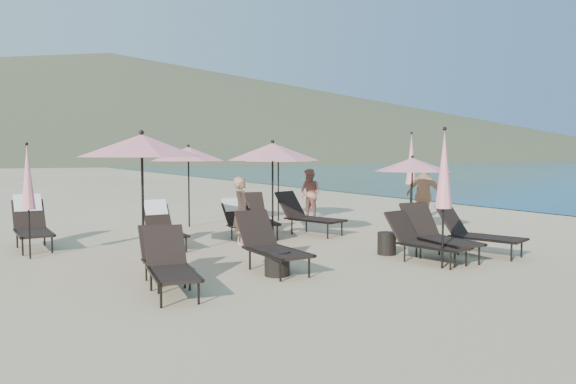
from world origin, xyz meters
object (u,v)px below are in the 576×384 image
umbrella_open_4 (278,155)px  side_table_0 (277,263)px  lounger_9 (243,220)px  umbrella_open_0 (142,146)px  lounger_7 (163,225)px  beachgoer_c (424,195)px  umbrella_open_2 (412,165)px  umbrella_closed_0 (444,170)px  umbrella_closed_1 (411,160)px  umbrella_closed_2 (28,178)px  umbrella_open_1 (273,152)px  beachgoer_b (310,193)px  lounger_5 (477,232)px  lounger_3 (437,234)px  beachgoer_a (242,211)px  lounger_1 (171,264)px  lounger_10 (308,215)px  lounger_0 (164,257)px  lounger_6 (31,223)px  lounger_8 (257,216)px  side_table_1 (387,243)px  umbrella_open_3 (188,154)px  lounger_4 (423,240)px

umbrella_open_4 → side_table_0: 7.83m
lounger_9 → umbrella_open_0: (-2.87, -1.74, 1.74)m
lounger_7 → side_table_0: lounger_7 is taller
side_table_0 → beachgoer_c: (6.39, 3.28, 0.70)m
umbrella_open_2 → umbrella_closed_0: 4.03m
umbrella_closed_1 → umbrella_closed_2: (-10.24, -0.53, -0.29)m
umbrella_open_1 → umbrella_closed_1: size_ratio=0.88×
beachgoer_b → lounger_5: bearing=-19.5°
lounger_7 → umbrella_open_1: (2.42, -0.58, 1.61)m
umbrella_open_2 → umbrella_closed_0: umbrella_closed_0 is taller
lounger_3 → beachgoer_a: 4.31m
lounger_1 → side_table_0: 1.96m
lounger_9 → lounger_10: size_ratio=0.80×
lounger_1 → beachgoer_c: bearing=31.8°
beachgoer_a → beachgoer_b: 5.43m
lounger_0 → lounger_6: (-1.50, 4.61, 0.14)m
umbrella_open_0 → beachgoer_a: 3.08m
lounger_8 → umbrella_closed_0: bearing=-65.1°
lounger_3 → lounger_10: 4.09m
side_table_1 → beachgoer_c: (3.52, 2.66, 0.68)m
lounger_0 → side_table_1: size_ratio=3.36×
lounger_1 → umbrella_closed_2: 4.41m
lounger_8 → beachgoer_c: (4.67, -0.93, 0.42)m
lounger_7 → umbrella_closed_1: 7.71m
lounger_9 → lounger_1: bearing=-132.7°
umbrella_open_1 → lounger_5: bearing=-50.7°
umbrella_open_1 → umbrella_closed_2: bearing=174.1°
umbrella_open_3 → umbrella_closed_1: size_ratio=0.86×
lounger_10 → lounger_9: bearing=160.2°
lounger_5 → umbrella_open_3: (-3.59, 7.02, 1.57)m
lounger_6 → umbrella_open_2: umbrella_open_2 is taller
umbrella_closed_2 → side_table_1: (6.34, -3.09, -1.35)m
umbrella_open_1 → umbrella_closed_1: 5.26m
lounger_1 → side_table_0: bearing=16.4°
umbrella_closed_0 → umbrella_closed_2: size_ratio=1.11×
umbrella_open_0 → lounger_1: bearing=-96.2°
lounger_9 → lounger_6: bearing=159.6°
lounger_7 → umbrella_closed_1: umbrella_closed_1 is taller
lounger_3 → lounger_6: bearing=147.9°
lounger_1 → lounger_6: lounger_6 is taller
umbrella_closed_2 → umbrella_open_2: bearing=-8.8°
umbrella_open_4 → umbrella_closed_2: size_ratio=1.00×
lounger_1 → lounger_7: (1.13, 4.02, 0.05)m
lounger_7 → umbrella_open_2: size_ratio=0.81×
lounger_3 → beachgoer_c: (2.93, 3.48, 0.42)m
umbrella_open_2 → umbrella_closed_0: bearing=-124.4°
lounger_0 → umbrella_open_0: umbrella_open_0 is taller
lounger_4 → umbrella_open_0: bearing=140.4°
lounger_0 → beachgoer_a: size_ratio=1.00×
lounger_8 → lounger_3: bearing=-56.0°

